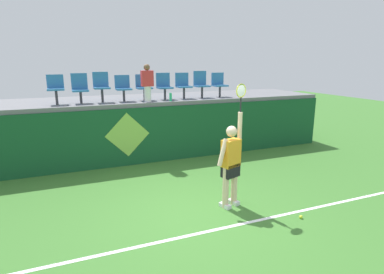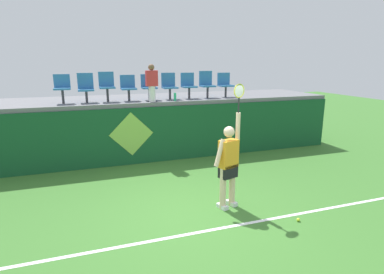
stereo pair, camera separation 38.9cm
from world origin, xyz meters
TOP-DOWN VIEW (x-y plane):
  - ground_plane at (0.00, 0.00)m, footprint 40.00×40.00m
  - court_back_wall at (0.00, 3.55)m, footprint 12.16×0.20m
  - spectator_platform at (0.00, 4.80)m, footprint 12.16×2.61m
  - court_baseline_stripe at (0.00, -0.73)m, footprint 10.94×0.08m
  - tennis_player at (0.73, 0.04)m, footprint 0.73×0.36m
  - tennis_ball at (1.73, -0.97)m, footprint 0.07×0.07m
  - water_bottle at (0.66, 3.68)m, footprint 0.08×0.08m
  - stadium_chair_0 at (-2.49, 4.18)m, footprint 0.44×0.42m
  - stadium_chair_1 at (-1.86, 4.19)m, footprint 0.44×0.42m
  - stadium_chair_2 at (-1.27, 4.19)m, footprint 0.44×0.42m
  - stadium_chair_3 at (-0.65, 4.18)m, footprint 0.44×0.42m
  - stadium_chair_4 at (-0.03, 4.18)m, footprint 0.44×0.42m
  - stadium_chair_5 at (0.62, 4.19)m, footprint 0.44×0.42m
  - stadium_chair_6 at (1.26, 4.19)m, footprint 0.44×0.42m
  - stadium_chair_7 at (1.89, 4.19)m, footprint 0.44×0.42m
  - stadium_chair_8 at (2.54, 4.19)m, footprint 0.44×0.42m
  - spectator_0 at (-0.03, 3.73)m, footprint 0.34×0.20m
  - wall_signage_mount at (-0.72, 3.45)m, footprint 1.27×0.01m

SIDE VIEW (x-z plane):
  - ground_plane at x=0.00m, z-range 0.00..0.00m
  - wall_signage_mount at x=-0.72m, z-range -0.77..0.78m
  - court_baseline_stripe at x=0.00m, z-range 0.00..0.01m
  - tennis_ball at x=1.73m, z-range 0.00..0.07m
  - court_back_wall at x=0.00m, z-range 0.00..1.67m
  - tennis_player at x=0.73m, z-range -0.30..2.23m
  - spectator_platform at x=0.00m, z-range 1.67..1.79m
  - water_bottle at x=0.66m, z-range 1.79..2.03m
  - stadium_chair_3 at x=-0.65m, z-range 1.83..2.60m
  - stadium_chair_4 at x=-0.03m, z-range 1.84..2.62m
  - stadium_chair_8 at x=2.54m, z-range 1.83..2.63m
  - stadium_chair_5 at x=0.62m, z-range 1.82..2.64m
  - stadium_chair_6 at x=1.26m, z-range 1.83..2.64m
  - stadium_chair_1 at x=-1.86m, z-range 1.82..2.66m
  - stadium_chair_7 at x=1.89m, z-range 1.83..2.68m
  - stadium_chair_0 at x=-2.49m, z-range 1.85..2.67m
  - stadium_chair_2 at x=-1.27m, z-range 1.84..2.71m
  - spectator_0 at x=-0.03m, z-range 1.81..2.90m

